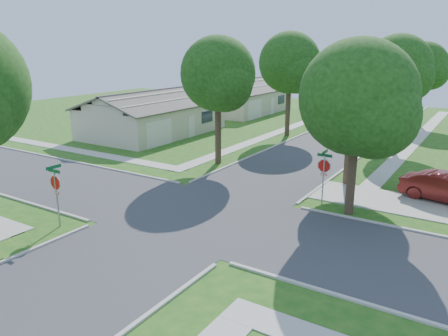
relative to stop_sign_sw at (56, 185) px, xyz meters
The scene contains 19 objects.
ground 6.95m from the stop_sign_sw, 45.00° to the left, with size 100.00×100.00×0.00m, color #1C5216.
road_ns 6.95m from the stop_sign_sw, 45.00° to the left, with size 7.00×100.00×0.02m, color #333335.
sidewalk_ne 32.61m from the stop_sign_sw, 70.62° to the left, with size 1.20×40.00×0.04m, color #9E9B91.
sidewalk_nw 30.80m from the stop_sign_sw, 92.61° to the left, with size 1.20×40.00×0.04m, color #9E9B91.
driveway 17.38m from the stop_sign_sw, 43.12° to the left, with size 8.80×3.60×0.05m, color #9E9B91.
stop_sign_sw is the anchor object (origin of this frame).
stop_sign_ne 13.29m from the stop_sign_sw, 45.00° to the left, with size 1.05×0.80×2.98m.
tree_e_near 17.04m from the stop_sign_sw, 55.41° to the left, with size 4.97×4.80×8.28m.
tree_e_mid 27.71m from the stop_sign_sw, 69.80° to the left, with size 5.59×5.40×9.21m.
tree_e_far 40.04m from the stop_sign_sw, 76.27° to the left, with size 5.17×5.00×8.72m.
tree_w_near 14.30m from the stop_sign_sw, 89.77° to the left, with size 5.38×5.20×8.97m.
tree_w_mid 26.09m from the stop_sign_sw, 89.87° to the left, with size 5.80×5.60×9.56m.
tree_w_far 38.86m from the stop_sign_sw, 89.93° to the left, with size 4.76×4.60×8.04m.
tree_ne_corner 14.64m from the stop_sign_sw, 38.84° to the left, with size 5.80×5.60×8.66m.
house_nw_near 22.71m from the stop_sign_sw, 119.83° to the left, with size 8.42×13.60×4.23m.
house_nw_far 38.40m from the stop_sign_sw, 107.10° to the left, with size 8.42×13.60×4.23m.
car_driveway 20.11m from the stop_sign_sw, 41.87° to the left, with size 1.65×4.73×1.56m, color #591512.
car_curb_east 29.98m from the stop_sign_sw, 78.64° to the left, with size 1.71×4.24×1.45m, color black.
car_curb_west 36.38m from the stop_sign_sw, 84.48° to the left, with size 1.96×4.81×1.40m, color black.
Camera 1 is at (11.99, -16.68, 8.17)m, focal length 35.00 mm.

